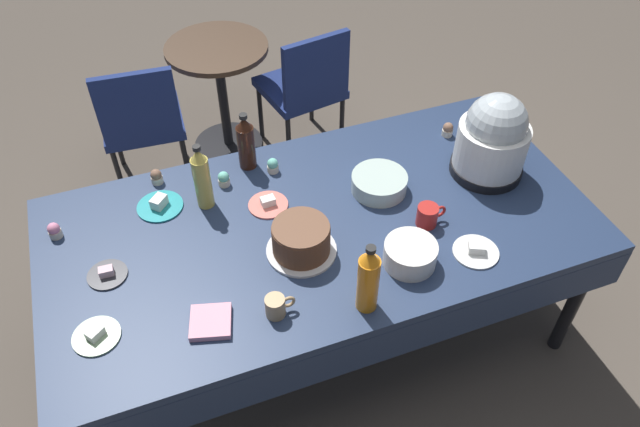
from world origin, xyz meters
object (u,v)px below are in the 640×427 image
Objects in this scene: dessert_plate_teal at (160,205)px; coffee_mug_red at (428,215)px; dessert_plate_charcoal at (107,274)px; cupcake_lemon at (54,231)px; cupcake_berry at (156,177)px; cupcake_rose at (448,130)px; maroon_chair_right at (306,84)px; dessert_plate_sage at (96,335)px; round_cafe_table at (220,79)px; glass_salad_bowl at (379,183)px; cupcake_mint at (224,179)px; soda_bottle_orange_juice at (368,280)px; dessert_plate_coral at (268,204)px; coffee_mug_tan at (276,306)px; potluck_table at (320,233)px; frosted_layer_cake at (301,240)px; ceramic_snack_bowl at (410,254)px; soda_bottle_cola at (246,143)px; cupcake_vanilla at (273,166)px; slow_cooker at (493,139)px; maroon_chair_left at (142,118)px; soda_bottle_ginger_ale at (202,178)px; dessert_plate_white at (476,251)px.

coffee_mug_red is at bearing -25.50° from dessert_plate_teal.
dessert_plate_charcoal is 2.20× the size of cupcake_lemon.
cupcake_rose is at bearing -6.16° from cupcake_berry.
dessert_plate_charcoal is 1.84m from maroon_chair_right.
dessert_plate_sage is 0.23× the size of round_cafe_table.
glass_salad_bowl is 0.66m from cupcake_mint.
maroon_chair_right is (0.40, 1.78, -0.40)m from soda_bottle_orange_juice.
dessert_plate_charcoal is at bearing -167.48° from dessert_plate_coral.
coffee_mug_tan is (0.00, -0.72, 0.01)m from cupcake_mint.
cupcake_lemon is 1.25m from soda_bottle_orange_juice.
dessert_plate_sage is at bearing -164.25° from glass_salad_bowl.
potluck_table is at bearing -39.63° from cupcake_berry.
frosted_layer_cake reaches higher than coffee_mug_red.
glass_salad_bowl is at bearing 17.62° from potluck_table.
round_cafe_table is (-0.29, 1.88, -0.30)m from ceramic_snack_bowl.
dessert_plate_charcoal is at bearing 75.70° from dessert_plate_sage.
dessert_plate_teal is (-0.42, 0.15, 0.00)m from dessert_plate_coral.
cupcake_lemon is (-0.10, 0.53, 0.02)m from dessert_plate_sage.
soda_bottle_cola reaches higher than cupcake_lemon.
cupcake_vanilla is 0.92m from cupcake_lemon.
cupcake_berry is 0.62× the size of coffee_mug_tan.
coffee_mug_tan reaches higher than dessert_plate_teal.
round_cafe_table is at bearing 66.85° from dessert_plate_teal.
ceramic_snack_bowl is (-0.55, -0.36, -0.13)m from slow_cooker.
dessert_plate_coral is 0.87× the size of dessert_plate_teal.
potluck_table is 1.47m from maroon_chair_left.
coffee_mug_red is at bearing 16.70° from coffee_mug_tan.
cupcake_rose is 0.22× the size of soda_bottle_ginger_ale.
glass_salad_bowl is 0.47m from dessert_plate_coral.
maroon_chair_right is at bearing 52.86° from soda_bottle_ginger_ale.
cupcake_lemon is (-1.24, 0.61, -0.01)m from ceramic_snack_bowl.
dessert_plate_white is at bearing -41.70° from cupcake_mint.
round_cafe_table is (-0.05, 1.57, -0.19)m from potluck_table.
maroon_chair_right reaches higher than ceramic_snack_bowl.
dessert_plate_coral is 1.34m from maroon_chair_right.
cupcake_rose is at bearing 45.75° from soda_bottle_orange_juice.
glass_salad_bowl is 0.91m from dessert_plate_teal.
slow_cooker reaches higher than cupcake_berry.
dessert_plate_sage is 1.02m from cupcake_vanilla.
dessert_plate_white is 1.42× the size of coffee_mug_red.
slow_cooker is 1.81m from cupcake_lemon.
dessert_plate_teal is at bearing 3.14° from cupcake_lemon.
potluck_table is 0.83m from cupcake_rose.
dessert_plate_coral is at bearing -37.14° from cupcake_berry.
dessert_plate_charcoal is at bearing -147.18° from soda_bottle_cola.
cupcake_mint is at bearing 110.93° from frosted_layer_cake.
coffee_mug_tan is (-0.13, -0.53, 0.03)m from dessert_plate_coral.
coffee_mug_red is 1.80m from round_cafe_table.
cupcake_vanilla is (-0.58, 0.73, 0.02)m from dessert_plate_white.
glass_salad_bowl is 3.49× the size of cupcake_rose.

